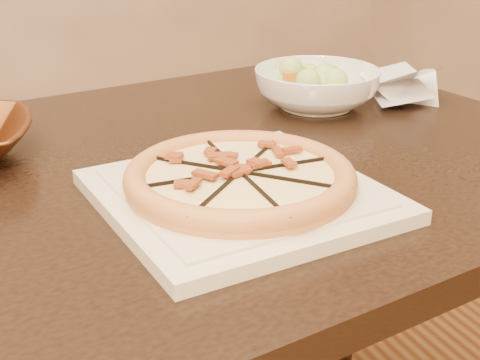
{
  "coord_description": "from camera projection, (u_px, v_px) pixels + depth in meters",
  "views": [
    {
      "loc": [
        -0.07,
        -0.94,
        1.09
      ],
      "look_at": [
        0.24,
        -0.27,
        0.78
      ],
      "focal_mm": 50.0,
      "sensor_mm": 36.0,
      "label": 1
    }
  ],
  "objects": [
    {
      "name": "salad",
      "position": [
        318.0,
        59.0,
        1.15
      ],
      "size": [
        0.12,
        0.1,
        0.04
      ],
      "color": "#92BB60",
      "rests_on": "salad_bowl"
    },
    {
      "name": "salad_bowl",
      "position": [
        317.0,
        88.0,
        1.17
      ],
      "size": [
        0.23,
        0.23,
        0.07
      ],
      "primitive_type": "imported",
      "rotation": [
        0.0,
        0.0,
        -0.04
      ],
      "color": "white",
      "rests_on": "dining_table"
    },
    {
      "name": "dining_table",
      "position": [
        148.0,
        239.0,
        0.96
      ],
      "size": [
        1.42,
        1.02,
        0.75
      ],
      "color": "black",
      "rests_on": "floor"
    },
    {
      "name": "cling_film",
      "position": [
        402.0,
        87.0,
        1.21
      ],
      "size": [
        0.16,
        0.14,
        0.05
      ],
      "primitive_type": null,
      "rotation": [
        0.0,
        0.0,
        -0.14
      ],
      "color": "silver",
      "rests_on": "dining_table"
    },
    {
      "name": "pizza",
      "position": [
        240.0,
        177.0,
        0.8
      ],
      "size": [
        0.28,
        0.28,
        0.03
      ],
      "color": "#B68346",
      "rests_on": "plate"
    },
    {
      "name": "plate",
      "position": [
        240.0,
        195.0,
        0.81
      ],
      "size": [
        0.35,
        0.35,
        0.02
      ],
      "color": "beige",
      "rests_on": "dining_table"
    }
  ]
}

